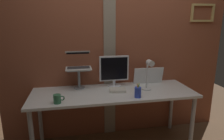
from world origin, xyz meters
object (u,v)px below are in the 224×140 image
whiteboard_panel (148,76)px  desk_lamp (149,72)px  pen_cup (138,92)px  monitor (114,70)px  laptop (78,64)px  coffee_mug (57,99)px

whiteboard_panel → desk_lamp: 0.34m
whiteboard_panel → pen_cup: size_ratio=2.43×
monitor → whiteboard_panel: monitor is taller
pen_cup → monitor: bearing=112.7°
desk_lamp → pen_cup: (-0.19, -0.18, -0.19)m
monitor → laptop: laptop is taller
laptop → whiteboard_panel: laptop is taller
whiteboard_panel → coffee_mug: bearing=-158.6°
whiteboard_panel → pen_cup: whiteboard_panel is taller
monitor → laptop: size_ratio=1.26×
monitor → pen_cup: 0.51m
laptop → desk_lamp: bearing=-21.8°
whiteboard_panel → pen_cup: 0.56m
laptop → desk_lamp: size_ratio=0.81×
monitor → laptop: (-0.46, 0.07, 0.09)m
laptop → monitor: bearing=-8.6°
laptop → coffee_mug: size_ratio=2.74×
pen_cup → coffee_mug: 0.88m
laptop → pen_cup: size_ratio=1.89×
coffee_mug → desk_lamp: bearing=9.5°
laptop → whiteboard_panel: (0.95, -0.05, -0.20)m
desk_lamp → pen_cup: desk_lamp is taller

